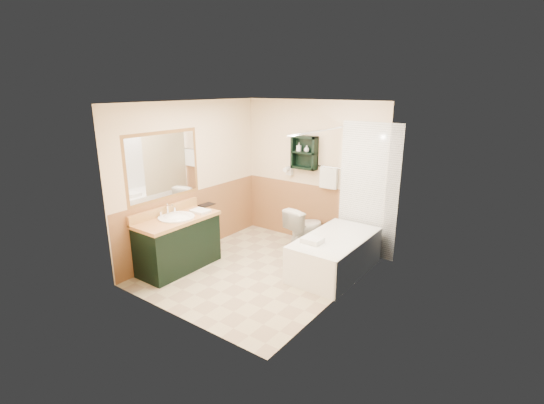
{
  "coord_description": "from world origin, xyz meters",
  "views": [
    {
      "loc": [
        3.27,
        -4.13,
        2.6
      ],
      "look_at": [
        0.12,
        0.2,
        1.02
      ],
      "focal_mm": 26.0,
      "sensor_mm": 36.0,
      "label": 1
    }
  ],
  "objects": [
    {
      "name": "hair_dryer",
      "position": [
        -0.4,
        1.43,
        1.2
      ],
      "size": [
        0.1,
        0.24,
        0.18
      ],
      "primitive_type": null,
      "color": "silver",
      "rests_on": "back_wall"
    },
    {
      "name": "soap_bottle_a",
      "position": [
        -0.2,
        1.4,
        1.6
      ],
      "size": [
        0.08,
        0.15,
        0.06
      ],
      "primitive_type": "imported",
      "rotation": [
        0.0,
        0.0,
        0.14
      ],
      "color": "white",
      "rests_on": "wall_shelf"
    },
    {
      "name": "curtain_rod",
      "position": [
        0.53,
        0.75,
        2.0
      ],
      "size": [
        0.03,
        1.6,
        0.03
      ],
      "primitive_type": "cylinder",
      "rotation": [
        1.57,
        0.0,
        0.0
      ],
      "color": "silver",
      "rests_on": "back_wall"
    },
    {
      "name": "floor",
      "position": [
        0.0,
        0.0,
        0.0
      ],
      "size": [
        3.0,
        3.0,
        0.0
      ],
      "primitive_type": "plane",
      "color": "#C2B58D",
      "rests_on": "ground"
    },
    {
      "name": "ceiling",
      "position": [
        0.0,
        0.0,
        2.42
      ],
      "size": [
        2.6,
        3.0,
        0.04
      ],
      "primitive_type": "cube",
      "color": "white",
      "rests_on": "back_wall"
    },
    {
      "name": "tile_accent",
      "position": [
        1.27,
        0.75,
        1.9
      ],
      "size": [
        1.5,
        1.5,
        0.1
      ],
      "primitive_type": null,
      "color": "#14462C",
      "rests_on": "right_wall"
    },
    {
      "name": "vanity_book",
      "position": [
        -1.16,
        0.08,
        0.91
      ],
      "size": [
        0.18,
        0.03,
        0.24
      ],
      "primitive_type": "imported",
      "rotation": [
        0.0,
        0.0,
        -0.05
      ],
      "color": "black",
      "rests_on": "vanity"
    },
    {
      "name": "tub_towel",
      "position": [
        0.76,
        0.26,
        0.57
      ],
      "size": [
        0.27,
        0.22,
        0.07
      ],
      "primitive_type": "cube",
      "color": "silver",
      "rests_on": "bathtub"
    },
    {
      "name": "bathtub",
      "position": [
        0.93,
        0.64,
        0.27
      ],
      "size": [
        0.8,
        1.5,
        0.54
      ],
      "primitive_type": "cube",
      "color": "white",
      "rests_on": "ground"
    },
    {
      "name": "wainscot_back",
      "position": [
        0.0,
        1.49,
        0.5
      ],
      "size": [
        2.58,
        2.58,
        1.0
      ],
      "primitive_type": null,
      "color": "#A77443",
      "rests_on": "back_wall"
    },
    {
      "name": "vanity",
      "position": [
        -0.99,
        -0.61,
        0.39
      ],
      "size": [
        0.59,
        1.24,
        0.79
      ],
      "primitive_type": "cube",
      "color": "black",
      "rests_on": "ground"
    },
    {
      "name": "tile_right",
      "position": [
        1.28,
        0.75,
        1.05
      ],
      "size": [
        1.5,
        1.5,
        2.1
      ],
      "primitive_type": null,
      "color": "white",
      "rests_on": "right_wall"
    },
    {
      "name": "wainscot_left",
      "position": [
        -1.29,
        0.0,
        0.5
      ],
      "size": [
        2.98,
        2.98,
        1.0
      ],
      "primitive_type": null,
      "color": "#A77443",
      "rests_on": "left_wall"
    },
    {
      "name": "toilet",
      "position": [
        0.1,
        1.15,
        0.35
      ],
      "size": [
        0.54,
        0.77,
        0.69
      ],
      "primitive_type": "imported",
      "rotation": [
        0.0,
        0.0,
        2.92
      ],
      "color": "white",
      "rests_on": "ground"
    },
    {
      "name": "tile_back",
      "position": [
        1.03,
        1.48,
        1.05
      ],
      "size": [
        0.95,
        0.95,
        2.1
      ],
      "primitive_type": null,
      "color": "white",
      "rests_on": "back_wall"
    },
    {
      "name": "back_wall",
      "position": [
        0.0,
        1.52,
        1.2
      ],
      "size": [
        2.6,
        0.04,
        2.4
      ],
      "primitive_type": "cube",
      "color": "#FFEDC7",
      "rests_on": "ground"
    },
    {
      "name": "mirror_frame",
      "position": [
        -1.27,
        -0.55,
        1.5
      ],
      "size": [
        1.3,
        1.3,
        1.0
      ],
      "primitive_type": null,
      "color": "brown",
      "rests_on": "left_wall"
    },
    {
      "name": "left_wall",
      "position": [
        -1.32,
        0.0,
        1.2
      ],
      "size": [
        0.04,
        3.0,
        2.4
      ],
      "primitive_type": "cube",
      "color": "#FFEDC7",
      "rests_on": "ground"
    },
    {
      "name": "counter_towel",
      "position": [
        -0.89,
        -0.23,
        0.81
      ],
      "size": [
        0.27,
        0.21,
        0.04
      ],
      "primitive_type": "cube",
      "color": "silver",
      "rests_on": "vanity"
    },
    {
      "name": "right_wall",
      "position": [
        1.32,
        0.0,
        1.2
      ],
      "size": [
        0.04,
        3.0,
        2.4
      ],
      "primitive_type": "cube",
      "color": "#FFEDC7",
      "rests_on": "ground"
    },
    {
      "name": "towel_bar",
      "position": [
        0.35,
        1.45,
        1.35
      ],
      "size": [
        0.4,
        0.06,
        0.4
      ],
      "primitive_type": null,
      "color": "silver",
      "rests_on": "back_wall"
    },
    {
      "name": "wall_shelf",
      "position": [
        -0.1,
        1.41,
        1.55
      ],
      "size": [
        0.45,
        0.15,
        0.55
      ],
      "primitive_type": "cube",
      "color": "black",
      "rests_on": "back_wall"
    },
    {
      "name": "shower_curtain",
      "position": [
        0.53,
        0.92,
        1.15
      ],
      "size": [
        1.05,
        1.05,
        1.7
      ],
      "primitive_type": null,
      "color": "beige",
      "rests_on": "curtain_rod"
    },
    {
      "name": "mirror_glass",
      "position": [
        -1.27,
        -0.55,
        1.5
      ],
      "size": [
        1.2,
        1.2,
        0.9
      ],
      "primitive_type": null,
      "color": "white",
      "rests_on": "left_wall"
    },
    {
      "name": "soap_bottle_b",
      "position": [
        -0.05,
        1.4,
        1.61
      ],
      "size": [
        0.1,
        0.12,
        0.08
      ],
      "primitive_type": "imported",
      "rotation": [
        0.0,
        0.0,
        0.14
      ],
      "color": "white",
      "rests_on": "wall_shelf"
    }
  ]
}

